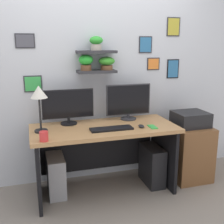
# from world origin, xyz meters

# --- Properties ---
(ground_plane) EXTENTS (8.00, 8.00, 0.00)m
(ground_plane) POSITION_xyz_m (0.00, 0.00, 0.00)
(ground_plane) COLOR gray
(back_wall_assembly) EXTENTS (4.40, 0.24, 2.70)m
(back_wall_assembly) POSITION_xyz_m (0.00, 0.44, 1.35)
(back_wall_assembly) COLOR silver
(back_wall_assembly) RESTS_ON ground
(desk) EXTENTS (1.54, 0.68, 0.75)m
(desk) POSITION_xyz_m (0.00, 0.05, 0.54)
(desk) COLOR tan
(desk) RESTS_ON ground
(monitor_left) EXTENTS (0.56, 0.18, 0.38)m
(monitor_left) POSITION_xyz_m (-0.35, 0.22, 0.95)
(monitor_left) COLOR black
(monitor_left) RESTS_ON desk
(monitor_right) EXTENTS (0.53, 0.18, 0.41)m
(monitor_right) POSITION_xyz_m (0.35, 0.22, 0.96)
(monitor_right) COLOR #2D2D33
(monitor_right) RESTS_ON desk
(keyboard) EXTENTS (0.44, 0.14, 0.02)m
(keyboard) POSITION_xyz_m (0.04, -0.12, 0.76)
(keyboard) COLOR black
(keyboard) RESTS_ON desk
(computer_mouse) EXTENTS (0.06, 0.09, 0.03)m
(computer_mouse) POSITION_xyz_m (0.36, -0.14, 0.77)
(computer_mouse) COLOR black
(computer_mouse) RESTS_ON desk
(desk_lamp) EXTENTS (0.16, 0.16, 0.47)m
(desk_lamp) POSITION_xyz_m (-0.65, 0.01, 1.11)
(desk_lamp) COLOR black
(desk_lamp) RESTS_ON desk
(cell_phone) EXTENTS (0.08, 0.14, 0.01)m
(cell_phone) POSITION_xyz_m (0.48, -0.17, 0.76)
(cell_phone) COLOR green
(cell_phone) RESTS_ON desk
(coffee_mug) EXTENTS (0.08, 0.08, 0.09)m
(coffee_mug) POSITION_xyz_m (-0.64, -0.28, 0.80)
(coffee_mug) COLOR red
(coffee_mug) RESTS_ON desk
(drawer_cabinet) EXTENTS (0.44, 0.50, 0.66)m
(drawer_cabinet) POSITION_xyz_m (1.06, 0.03, 0.33)
(drawer_cabinet) COLOR brown
(drawer_cabinet) RESTS_ON ground
(printer) EXTENTS (0.38, 0.34, 0.17)m
(printer) POSITION_xyz_m (1.06, 0.03, 0.74)
(printer) COLOR black
(printer) RESTS_ON drawer_cabinet
(computer_tower_left) EXTENTS (0.18, 0.40, 0.43)m
(computer_tower_left) POSITION_xyz_m (-0.52, 0.10, 0.22)
(computer_tower_left) COLOR #99999E
(computer_tower_left) RESTS_ON ground
(computer_tower_right) EXTENTS (0.18, 0.40, 0.45)m
(computer_tower_right) POSITION_xyz_m (0.58, 0.02, 0.23)
(computer_tower_right) COLOR black
(computer_tower_right) RESTS_ON ground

